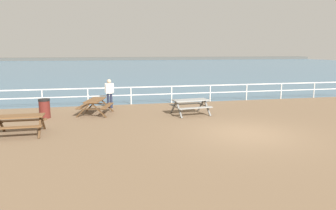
# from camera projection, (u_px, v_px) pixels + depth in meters

# --- Properties ---
(ground_plane) EXTENTS (30.00, 24.00, 0.20)m
(ground_plane) POSITION_uv_depth(u_px,v_px,m) (246.00, 136.00, 12.41)
(ground_plane) COLOR brown
(sea_band) EXTENTS (142.00, 90.00, 0.01)m
(sea_band) POSITION_uv_depth(u_px,v_px,m) (128.00, 66.00, 63.12)
(sea_band) COLOR #476B84
(sea_band) RESTS_ON ground
(distant_shoreline) EXTENTS (142.00, 6.00, 1.80)m
(distant_shoreline) POSITION_uv_depth(u_px,v_px,m) (116.00, 60.00, 104.47)
(distant_shoreline) COLOR #4C4C47
(distant_shoreline) RESTS_ON ground
(seaward_railing) EXTENTS (23.07, 0.07, 1.08)m
(seaward_railing) POSITION_uv_depth(u_px,v_px,m) (191.00, 90.00, 19.71)
(seaward_railing) COLOR white
(seaward_railing) RESTS_ON ground
(picnic_table_near_left) EXTENTS (1.92, 2.13, 0.80)m
(picnic_table_near_left) POSITION_uv_depth(u_px,v_px,m) (95.00, 103.00, 15.99)
(picnic_table_near_left) COLOR brown
(picnic_table_near_left) RESTS_ON ground
(picnic_table_near_right) EXTENTS (1.97, 1.73, 0.80)m
(picnic_table_near_right) POSITION_uv_depth(u_px,v_px,m) (190.00, 103.00, 15.97)
(picnic_table_near_right) COLOR gray
(picnic_table_near_right) RESTS_ON ground
(picnic_table_mid_centre) EXTENTS (1.82, 1.57, 0.80)m
(picnic_table_mid_centre) POSITION_uv_depth(u_px,v_px,m) (20.00, 120.00, 12.08)
(picnic_table_mid_centre) COLOR brown
(picnic_table_mid_centre) RESTS_ON ground
(visitor) EXTENTS (0.51, 0.32, 1.66)m
(visitor) POSITION_uv_depth(u_px,v_px,m) (109.00, 92.00, 17.64)
(visitor) COLOR #1E2338
(visitor) RESTS_ON ground
(litter_bin) EXTENTS (0.55, 0.55, 0.95)m
(litter_bin) POSITION_uv_depth(u_px,v_px,m) (45.00, 108.00, 15.13)
(litter_bin) COLOR #591E19
(litter_bin) RESTS_ON ground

